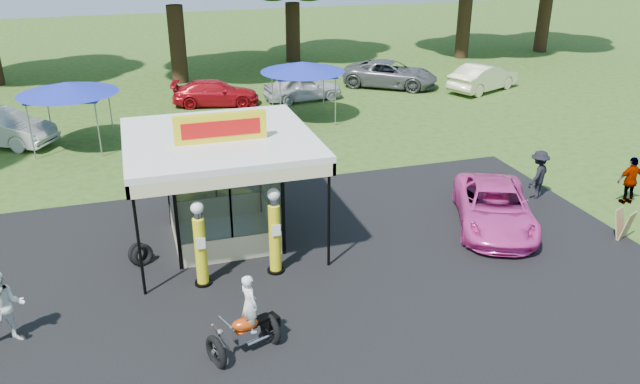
{
  "coord_description": "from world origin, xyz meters",
  "views": [
    {
      "loc": [
        -4.32,
        -12.33,
        9.06
      ],
      "look_at": [
        0.78,
        4.0,
        1.65
      ],
      "focal_mm": 35.0,
      "sensor_mm": 36.0,
      "label": 1
    }
  ],
  "objects_px": {
    "spectator_east_b": "(631,181)",
    "kiosk_car": "(214,198)",
    "bg_car_d": "(390,74)",
    "pink_sedan": "(494,207)",
    "motorcycle": "(248,321)",
    "bg_car_b": "(216,93)",
    "gas_pump_right": "(275,233)",
    "spectator_east_a": "(538,175)",
    "gas_pump_left": "(200,246)",
    "bg_car_c": "(303,87)",
    "spectator_west": "(4,309)",
    "gas_station_kiosk": "(222,186)",
    "a_frame_sign": "(624,225)",
    "tent_east": "(303,67)",
    "bg_car_e": "(484,77)",
    "tent_west": "(67,88)",
    "bg_car_a": "(0,128)"
  },
  "relations": [
    {
      "from": "spectator_east_b",
      "to": "kiosk_car",
      "type": "bearing_deg",
      "value": -8.43
    },
    {
      "from": "kiosk_car",
      "to": "spectator_east_b",
      "type": "distance_m",
      "value": 14.4
    },
    {
      "from": "spectator_east_b",
      "to": "bg_car_d",
      "type": "relative_size",
      "value": 0.31
    },
    {
      "from": "pink_sedan",
      "to": "spectator_east_b",
      "type": "xyz_separation_m",
      "value": [
        5.49,
        0.2,
        0.17
      ]
    },
    {
      "from": "motorcycle",
      "to": "bg_car_b",
      "type": "bearing_deg",
      "value": 62.79
    },
    {
      "from": "gas_pump_right",
      "to": "spectator_east_a",
      "type": "xyz_separation_m",
      "value": [
        10.08,
        2.28,
        -0.35
      ]
    },
    {
      "from": "gas_pump_left",
      "to": "bg_car_b",
      "type": "xyz_separation_m",
      "value": [
        3.1,
        18.12,
        -0.53
      ]
    },
    {
      "from": "kiosk_car",
      "to": "bg_car_c",
      "type": "relative_size",
      "value": 0.66
    },
    {
      "from": "motorcycle",
      "to": "spectator_west",
      "type": "xyz_separation_m",
      "value": [
        -5.26,
        1.92,
        0.16
      ]
    },
    {
      "from": "gas_station_kiosk",
      "to": "bg_car_c",
      "type": "distance_m",
      "value": 16.69
    },
    {
      "from": "a_frame_sign",
      "to": "tent_east",
      "type": "xyz_separation_m",
      "value": [
        -5.92,
        15.36,
        2.12
      ]
    },
    {
      "from": "kiosk_car",
      "to": "tent_east",
      "type": "height_order",
      "value": "tent_east"
    },
    {
      "from": "gas_station_kiosk",
      "to": "a_frame_sign",
      "type": "distance_m",
      "value": 12.4
    },
    {
      "from": "bg_car_e",
      "to": "spectator_east_b",
      "type": "bearing_deg",
      "value": 143.1
    },
    {
      "from": "gas_station_kiosk",
      "to": "bg_car_e",
      "type": "xyz_separation_m",
      "value": [
        17.45,
        14.09,
        -0.99
      ]
    },
    {
      "from": "bg_car_d",
      "to": "tent_west",
      "type": "distance_m",
      "value": 18.57
    },
    {
      "from": "spectator_east_b",
      "to": "bg_car_e",
      "type": "xyz_separation_m",
      "value": [
        3.54,
        15.58,
        -0.06
      ]
    },
    {
      "from": "bg_car_a",
      "to": "tent_west",
      "type": "relative_size",
      "value": 1.16
    },
    {
      "from": "pink_sedan",
      "to": "tent_west",
      "type": "xyz_separation_m",
      "value": [
        -13.23,
        12.23,
        1.95
      ]
    },
    {
      "from": "spectator_west",
      "to": "bg_car_e",
      "type": "height_order",
      "value": "spectator_west"
    },
    {
      "from": "tent_east",
      "to": "spectator_west",
      "type": "bearing_deg",
      "value": -126.73
    },
    {
      "from": "spectator_west",
      "to": "spectator_east_a",
      "type": "height_order",
      "value": "spectator_west"
    },
    {
      "from": "bg_car_a",
      "to": "bg_car_e",
      "type": "height_order",
      "value": "bg_car_a"
    },
    {
      "from": "bg_car_a",
      "to": "bg_car_b",
      "type": "relative_size",
      "value": 1.05
    },
    {
      "from": "kiosk_car",
      "to": "bg_car_b",
      "type": "relative_size",
      "value": 0.61
    },
    {
      "from": "bg_car_a",
      "to": "gas_station_kiosk",
      "type": "bearing_deg",
      "value": -116.09
    },
    {
      "from": "gas_pump_right",
      "to": "spectator_east_b",
      "type": "xyz_separation_m",
      "value": [
        12.88,
        0.94,
        -0.38
      ]
    },
    {
      "from": "spectator_west",
      "to": "spectator_east_a",
      "type": "relative_size",
      "value": 1.07
    },
    {
      "from": "bg_car_a",
      "to": "a_frame_sign",
      "type": "bearing_deg",
      "value": -98.14
    },
    {
      "from": "gas_pump_left",
      "to": "tent_west",
      "type": "bearing_deg",
      "value": 106.24
    },
    {
      "from": "kiosk_car",
      "to": "tent_west",
      "type": "xyz_separation_m",
      "value": [
        -4.81,
        8.34,
        2.15
      ]
    },
    {
      "from": "bg_car_a",
      "to": "bg_car_d",
      "type": "bearing_deg",
      "value": -46.95
    },
    {
      "from": "spectator_east_a",
      "to": "bg_car_b",
      "type": "bearing_deg",
      "value": -92.13
    },
    {
      "from": "a_frame_sign",
      "to": "bg_car_e",
      "type": "xyz_separation_m",
      "value": [
        5.68,
        17.75,
        0.3
      ]
    },
    {
      "from": "gas_pump_right",
      "to": "bg_car_e",
      "type": "relative_size",
      "value": 0.54
    },
    {
      "from": "spectator_west",
      "to": "gas_station_kiosk",
      "type": "bearing_deg",
      "value": 23.25
    },
    {
      "from": "spectator_west",
      "to": "bg_car_c",
      "type": "height_order",
      "value": "spectator_west"
    },
    {
      "from": "motorcycle",
      "to": "spectator_east_a",
      "type": "height_order",
      "value": "motorcycle"
    },
    {
      "from": "tent_east",
      "to": "gas_pump_left",
      "type": "bearing_deg",
      "value": -115.81
    },
    {
      "from": "bg_car_c",
      "to": "bg_car_a",
      "type": "bearing_deg",
      "value": 97.16
    },
    {
      "from": "bg_car_b",
      "to": "bg_car_d",
      "type": "distance_m",
      "value": 10.6
    },
    {
      "from": "motorcycle",
      "to": "spectator_east_a",
      "type": "xyz_separation_m",
      "value": [
        11.48,
        5.47,
        0.1
      ]
    },
    {
      "from": "kiosk_car",
      "to": "tent_west",
      "type": "distance_m",
      "value": 9.86
    },
    {
      "from": "gas_pump_right",
      "to": "bg_car_b",
      "type": "relative_size",
      "value": 0.56
    },
    {
      "from": "spectator_east_a",
      "to": "bg_car_e",
      "type": "relative_size",
      "value": 0.37
    },
    {
      "from": "tent_west",
      "to": "bg_car_b",
      "type": "bearing_deg",
      "value": 36.36
    },
    {
      "from": "bg_car_a",
      "to": "tent_east",
      "type": "distance_m",
      "value": 13.92
    },
    {
      "from": "bg_car_b",
      "to": "tent_west",
      "type": "relative_size",
      "value": 1.1
    },
    {
      "from": "pink_sedan",
      "to": "spectator_west",
      "type": "height_order",
      "value": "spectator_west"
    },
    {
      "from": "bg_car_c",
      "to": "bg_car_d",
      "type": "relative_size",
      "value": 0.77
    }
  ]
}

